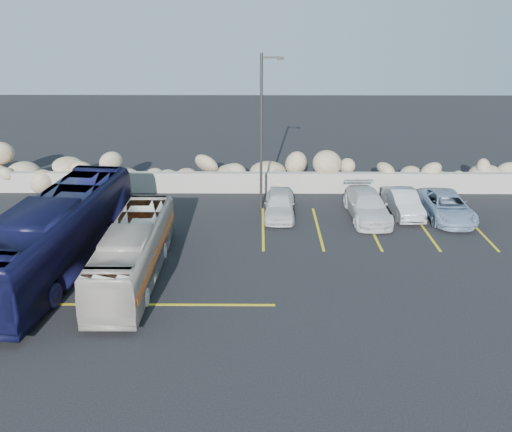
{
  "coord_description": "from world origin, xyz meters",
  "views": [
    {
      "loc": [
        2.4,
        -15.3,
        10.23
      ],
      "look_at": [
        2.27,
        4.0,
        1.93
      ],
      "focal_mm": 35.0,
      "sensor_mm": 36.0,
      "label": 1
    }
  ],
  "objects_px": {
    "car_c": "(367,205)",
    "tour_coach": "(57,234)",
    "car_a": "(280,204)",
    "car_d": "(447,206)",
    "lamppost": "(262,130)",
    "vintage_bus": "(134,251)",
    "car_b": "(403,203)"
  },
  "relations": [
    {
      "from": "car_c",
      "to": "tour_coach",
      "type": "bearing_deg",
      "value": -160.51
    },
    {
      "from": "car_a",
      "to": "car_d",
      "type": "distance_m",
      "value": 8.54
    },
    {
      "from": "lamppost",
      "to": "vintage_bus",
      "type": "distance_m",
      "value": 9.41
    },
    {
      "from": "tour_coach",
      "to": "car_b",
      "type": "bearing_deg",
      "value": 26.21
    },
    {
      "from": "lamppost",
      "to": "car_d",
      "type": "distance_m",
      "value": 10.2
    },
    {
      "from": "lamppost",
      "to": "car_a",
      "type": "relative_size",
      "value": 2.1
    },
    {
      "from": "car_c",
      "to": "vintage_bus",
      "type": "bearing_deg",
      "value": -151.52
    },
    {
      "from": "car_a",
      "to": "car_b",
      "type": "height_order",
      "value": "car_a"
    },
    {
      "from": "car_b",
      "to": "tour_coach",
      "type": "bearing_deg",
      "value": -161.76
    },
    {
      "from": "car_a",
      "to": "car_c",
      "type": "height_order",
      "value": "car_c"
    },
    {
      "from": "tour_coach",
      "to": "car_a",
      "type": "height_order",
      "value": "tour_coach"
    },
    {
      "from": "tour_coach",
      "to": "car_b",
      "type": "relative_size",
      "value": 2.91
    },
    {
      "from": "vintage_bus",
      "to": "car_c",
      "type": "relative_size",
      "value": 1.78
    },
    {
      "from": "car_b",
      "to": "car_c",
      "type": "relative_size",
      "value": 0.82
    },
    {
      "from": "tour_coach",
      "to": "car_b",
      "type": "distance_m",
      "value": 16.85
    },
    {
      "from": "tour_coach",
      "to": "car_c",
      "type": "relative_size",
      "value": 2.4
    },
    {
      "from": "car_c",
      "to": "car_d",
      "type": "relative_size",
      "value": 1.02
    },
    {
      "from": "vintage_bus",
      "to": "car_d",
      "type": "xyz_separation_m",
      "value": [
        14.58,
        6.1,
        -0.51
      ]
    },
    {
      "from": "lamppost",
      "to": "car_c",
      "type": "height_order",
      "value": "lamppost"
    },
    {
      "from": "vintage_bus",
      "to": "tour_coach",
      "type": "xyz_separation_m",
      "value": [
        -3.3,
        0.76,
        0.39
      ]
    },
    {
      "from": "vintage_bus",
      "to": "car_d",
      "type": "height_order",
      "value": "vintage_bus"
    },
    {
      "from": "lamppost",
      "to": "car_b",
      "type": "xyz_separation_m",
      "value": [
        7.36,
        -0.64,
        -3.68
      ]
    },
    {
      "from": "vintage_bus",
      "to": "car_b",
      "type": "height_order",
      "value": "vintage_bus"
    },
    {
      "from": "tour_coach",
      "to": "car_b",
      "type": "height_order",
      "value": "tour_coach"
    },
    {
      "from": "car_b",
      "to": "car_c",
      "type": "bearing_deg",
      "value": -168.08
    },
    {
      "from": "car_d",
      "to": "lamppost",
      "type": "bearing_deg",
      "value": 173.94
    },
    {
      "from": "car_a",
      "to": "car_d",
      "type": "bearing_deg",
      "value": 1.47
    },
    {
      "from": "car_b",
      "to": "car_d",
      "type": "bearing_deg",
      "value": -14.95
    },
    {
      "from": "car_a",
      "to": "car_d",
      "type": "xyz_separation_m",
      "value": [
        8.54,
        -0.2,
        -0.03
      ]
    },
    {
      "from": "tour_coach",
      "to": "car_d",
      "type": "distance_m",
      "value": 18.67
    },
    {
      "from": "lamppost",
      "to": "vintage_bus",
      "type": "xyz_separation_m",
      "value": [
        -5.13,
        -7.22,
        -3.17
      ]
    },
    {
      "from": "car_b",
      "to": "car_c",
      "type": "distance_m",
      "value": 2.04
    }
  ]
}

